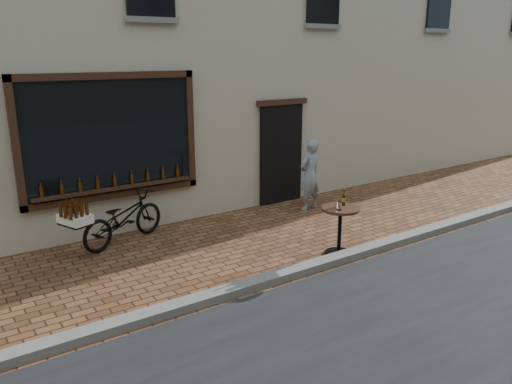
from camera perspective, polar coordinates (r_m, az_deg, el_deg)
ground at (r=7.79m, az=6.93°, el=-9.46°), size 90.00×90.00×0.00m
kerb at (r=7.91m, az=5.99°, el=-8.57°), size 90.00×0.25×0.12m
cargo_bicycle at (r=9.14m, az=-15.12°, el=-2.89°), size 2.08×1.25×0.98m
bistro_table at (r=8.43m, az=9.60°, el=-3.29°), size 0.64×0.64×1.10m
pedestrian at (r=10.74m, az=6.18°, el=1.95°), size 0.61×0.45×1.53m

